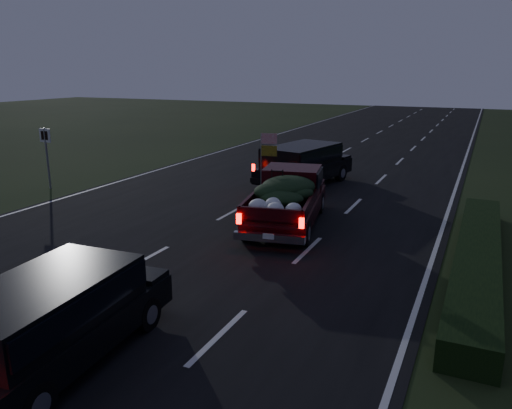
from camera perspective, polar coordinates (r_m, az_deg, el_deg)
The scene contains 7 objects.
ground at distance 13.23m, azimuth -12.77°, elevation -6.31°, with size 120.00×120.00×0.00m, color black.
road_asphalt at distance 13.23m, azimuth -12.77°, elevation -6.27°, with size 14.00×120.00×0.02m, color black.
hedge_row at distance 13.43m, azimuth 23.97°, elevation -5.60°, with size 1.00×10.00×0.60m, color black.
route_sign at distance 22.06m, azimuth -22.85°, elevation 5.90°, with size 0.55×0.08×2.50m.
pickup_truck at distance 15.59m, azimuth 3.60°, elevation 1.04°, with size 2.76×5.17×2.57m.
lead_suv at distance 21.13m, azimuth 5.41°, elevation 5.00°, with size 2.97×5.17×1.40m.
rear_suv at distance 8.93m, azimuth -22.44°, elevation -11.38°, with size 2.23×4.46×1.25m.
Camera 1 is at (7.68, -9.67, 4.76)m, focal length 35.00 mm.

